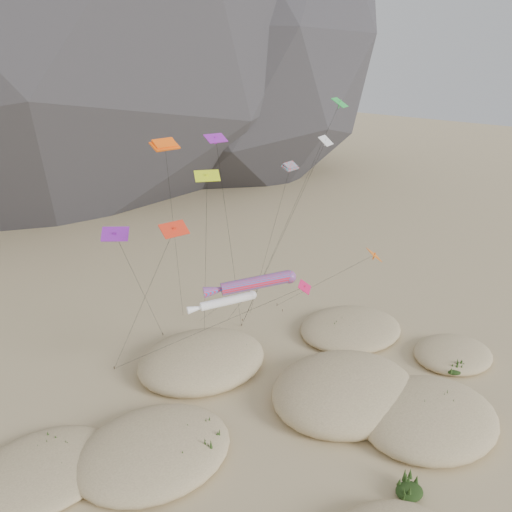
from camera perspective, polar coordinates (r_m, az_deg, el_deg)
The scene contains 9 objects.
ground at distance 45.76m, azimuth 9.52°, elevation -20.26°, with size 500.00×500.00×0.00m, color #CCB789.
dunes at distance 46.98m, azimuth 4.02°, elevation -17.60°, with size 51.10×37.75×4.24m.
dune_grass at distance 46.30m, azimuth 4.32°, elevation -18.06°, with size 39.64×29.32×1.54m.
kite_stakes at distance 61.59m, azimuth -3.97°, elevation -8.14°, with size 23.30×4.01×0.30m.
rainbow_tube_kite at distance 44.05m, azimuth -0.39°, elevation -3.16°, with size 10.80×16.75×12.92m.
white_tube_kite at distance 45.15m, azimuth -3.68°, elevation -5.25°, with size 8.65×16.03×10.73m.
orange_parafoil at distance 45.92m, azimuth -10.34°, elevation 12.16°, with size 7.67×12.15×24.00m.
multi_parafoil at distance 51.58m, azimuth 3.87°, elevation 9.93°, with size 2.40×9.42×20.90m.
delta_kites at distance 46.01m, azimuth 1.55°, elevation 6.98°, with size 28.49×19.97×26.88m.
Camera 1 is at (-25.29, -23.86, 29.75)m, focal length 35.00 mm.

